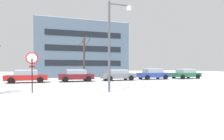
{
  "coord_description": "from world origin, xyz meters",
  "views": [
    {
      "loc": [
        -0.85,
        -15.25,
        1.71
      ],
      "look_at": [
        6.41,
        4.6,
        1.36
      ],
      "focal_mm": 31.36,
      "sensor_mm": 36.0,
      "label": 1
    }
  ],
  "objects_px": {
    "parked_car_gray": "(118,75)",
    "parked_car_green": "(186,74)",
    "parked_car_blue": "(153,74)",
    "stop_sign": "(32,64)",
    "parked_car_red": "(26,76)",
    "parked_car_maroon": "(76,75)",
    "street_lamp": "(113,37)"
  },
  "relations": [
    {
      "from": "stop_sign",
      "to": "parked_car_red",
      "type": "distance_m",
      "value": 9.31
    },
    {
      "from": "parked_car_maroon",
      "to": "parked_car_gray",
      "type": "xyz_separation_m",
      "value": [
        5.28,
        0.0,
        -0.01
      ]
    },
    {
      "from": "parked_car_maroon",
      "to": "stop_sign",
      "type": "bearing_deg",
      "value": -115.7
    },
    {
      "from": "street_lamp",
      "to": "stop_sign",
      "type": "bearing_deg",
      "value": 167.93
    },
    {
      "from": "parked_car_blue",
      "to": "street_lamp",
      "type": "bearing_deg",
      "value": -132.67
    },
    {
      "from": "stop_sign",
      "to": "parked_car_blue",
      "type": "bearing_deg",
      "value": 32.33
    },
    {
      "from": "parked_car_maroon",
      "to": "street_lamp",
      "type": "bearing_deg",
      "value": -85.37
    },
    {
      "from": "stop_sign",
      "to": "parked_car_gray",
      "type": "relative_size",
      "value": 0.62
    },
    {
      "from": "parked_car_blue",
      "to": "parked_car_green",
      "type": "relative_size",
      "value": 1.05
    },
    {
      "from": "parked_car_red",
      "to": "parked_car_green",
      "type": "relative_size",
      "value": 1.05
    },
    {
      "from": "parked_car_red",
      "to": "parked_car_blue",
      "type": "distance_m",
      "value": 15.84
    },
    {
      "from": "stop_sign",
      "to": "parked_car_maroon",
      "type": "xyz_separation_m",
      "value": [
        4.37,
        9.08,
        -1.15
      ]
    },
    {
      "from": "street_lamp",
      "to": "parked_car_green",
      "type": "xyz_separation_m",
      "value": [
        15.01,
        10.27,
        -3.01
      ]
    },
    {
      "from": "stop_sign",
      "to": "parked_car_gray",
      "type": "bearing_deg",
      "value": 43.26
    },
    {
      "from": "stop_sign",
      "to": "parked_car_green",
      "type": "bearing_deg",
      "value": 24.37
    },
    {
      "from": "parked_car_gray",
      "to": "parked_car_blue",
      "type": "bearing_deg",
      "value": 3.98
    },
    {
      "from": "street_lamp",
      "to": "parked_car_maroon",
      "type": "height_order",
      "value": "street_lamp"
    },
    {
      "from": "parked_car_maroon",
      "to": "parked_car_green",
      "type": "xyz_separation_m",
      "value": [
        15.84,
        0.08,
        -0.0
      ]
    },
    {
      "from": "street_lamp",
      "to": "parked_car_red",
      "type": "distance_m",
      "value": 12.35
    },
    {
      "from": "stop_sign",
      "to": "street_lamp",
      "type": "bearing_deg",
      "value": -12.07
    },
    {
      "from": "street_lamp",
      "to": "parked_car_red",
      "type": "bearing_deg",
      "value": 120.65
    },
    {
      "from": "stop_sign",
      "to": "parked_car_green",
      "type": "xyz_separation_m",
      "value": [
        20.2,
        9.15,
        -1.15
      ]
    },
    {
      "from": "parked_car_red",
      "to": "parked_car_gray",
      "type": "height_order",
      "value": "parked_car_red"
    },
    {
      "from": "parked_car_gray",
      "to": "parked_car_blue",
      "type": "relative_size",
      "value": 1.0
    },
    {
      "from": "street_lamp",
      "to": "parked_car_maroon",
      "type": "relative_size",
      "value": 1.56
    },
    {
      "from": "parked_car_maroon",
      "to": "parked_car_gray",
      "type": "height_order",
      "value": "parked_car_maroon"
    },
    {
      "from": "parked_car_gray",
      "to": "parked_car_green",
      "type": "bearing_deg",
      "value": 0.41
    },
    {
      "from": "parked_car_gray",
      "to": "street_lamp",
      "type": "bearing_deg",
      "value": -113.61
    },
    {
      "from": "parked_car_blue",
      "to": "parked_car_green",
      "type": "distance_m",
      "value": 5.29
    },
    {
      "from": "street_lamp",
      "to": "parked_car_gray",
      "type": "height_order",
      "value": "street_lamp"
    },
    {
      "from": "stop_sign",
      "to": "street_lamp",
      "type": "xyz_separation_m",
      "value": [
        5.19,
        -1.11,
        1.86
      ]
    },
    {
      "from": "street_lamp",
      "to": "parked_car_blue",
      "type": "bearing_deg",
      "value": 47.33
    }
  ]
}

